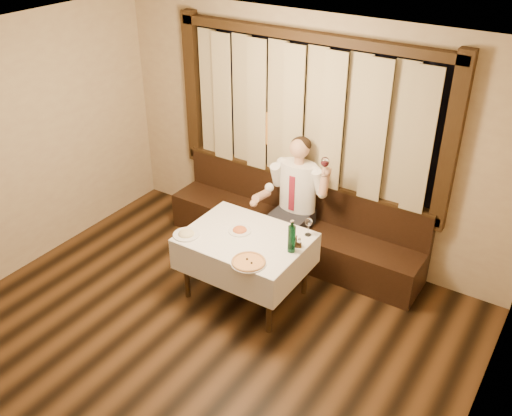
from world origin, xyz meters
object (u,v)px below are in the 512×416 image
Objects in this scene: banquette at (293,229)px; pizza at (249,262)px; seated_man at (295,193)px; pasta_red at (240,229)px; pasta_cream at (186,232)px; green_bottle at (292,238)px; dining_table at (246,245)px; cruet_caddy at (296,243)px.

banquette reaches higher than pizza.
seated_man is (0.06, -0.09, 0.55)m from banquette.
pasta_red is (-0.11, -0.97, 0.48)m from banquette.
pasta_cream is at bearing -111.61° from banquette.
green_bottle is at bearing 17.66° from pasta_cream.
seated_man reaches higher than pizza.
pasta_cream is at bearing -162.34° from green_bottle.
seated_man reaches higher than pasta_red.
dining_table is at bearing -90.00° from banquette.
pasta_red is 2.03× the size of cruet_caddy.
dining_table is at bearing -177.51° from green_bottle.
pizza is at bearing -139.95° from cruet_caddy.
cruet_caddy is at bearing 12.94° from dining_table.
dining_table is 5.21× the size of pasta_red.
pasta_cream is 0.18× the size of seated_man.
pasta_cream is 2.31× the size of cruet_caddy.
cruet_caddy is at bearing -59.55° from banquette.
pasta_cream is at bearing 175.49° from pizza.
pasta_red is at bearing 154.65° from dining_table.
pasta_red reaches higher than pizza.
pasta_red is at bearing 162.21° from cruet_caddy.
dining_table is at bearing -25.35° from pasta_red.
banquette is at bearing 101.61° from pizza.
pasta_red is 0.88× the size of pasta_cream.
green_bottle reaches higher than pizza.
pasta_cream is at bearing -149.32° from dining_table.
pasta_red reaches higher than dining_table.
pasta_red is 0.90m from seated_man.
cruet_caddy is (0.00, 0.10, -0.11)m from green_bottle.
green_bottle is at bearing -62.08° from banquette.
dining_table is 0.56m from cruet_caddy.
dining_table is 0.84× the size of seated_man.
cruet_caddy is at bearing 64.22° from pizza.
green_bottle is 2.96× the size of cruet_caddy.
seated_man is (-0.47, 0.91, -0.05)m from green_bottle.
banquette is 2.52× the size of dining_table.
banquette is 1.08m from dining_table.
green_bottle is at bearing -114.17° from cruet_caddy.
pizza is 0.99× the size of green_bottle.
green_bottle is 0.24× the size of seated_man.
green_bottle is 0.15m from cruet_caddy.
seated_man is (0.16, 0.88, 0.07)m from pasta_red.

